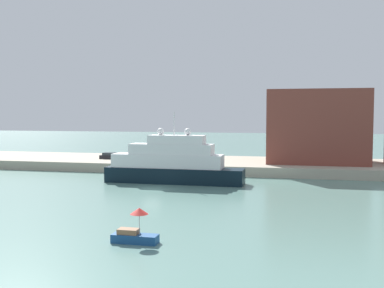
% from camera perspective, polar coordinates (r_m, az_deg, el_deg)
% --- Properties ---
extents(ground, '(400.00, 400.00, 0.00)m').
position_cam_1_polar(ground, '(68.32, -4.97, -5.54)').
color(ground, slate).
extents(quay_dock, '(110.00, 20.56, 1.75)m').
position_cam_1_polar(quay_dock, '(93.30, 0.09, -2.48)').
color(quay_dock, '#ADA38E').
rests_on(quay_dock, ground).
extents(large_yacht, '(22.14, 4.09, 11.29)m').
position_cam_1_polar(large_yacht, '(73.81, -2.47, -2.45)').
color(large_yacht, black).
rests_on(large_yacht, ground).
extents(small_motorboat, '(3.98, 1.56, 3.05)m').
position_cam_1_polar(small_motorboat, '(40.57, -7.00, -10.60)').
color(small_motorboat, navy).
rests_on(small_motorboat, ground).
extents(harbor_building, '(18.21, 13.94, 13.66)m').
position_cam_1_polar(harbor_building, '(91.68, 15.09, 2.11)').
color(harbor_building, brown).
rests_on(harbor_building, quay_dock).
extents(parked_car, '(4.06, 1.88, 1.26)m').
position_cam_1_polar(parked_car, '(96.72, -10.02, -1.47)').
color(parked_car, black).
rests_on(parked_car, quay_dock).
extents(person_figure, '(0.36, 0.36, 1.73)m').
position_cam_1_polar(person_figure, '(89.89, -9.38, -1.70)').
color(person_figure, maroon).
rests_on(person_figure, quay_dock).
extents(mooring_bollard, '(0.50, 0.50, 0.74)m').
position_cam_1_polar(mooring_bollard, '(82.95, 2.17, -2.40)').
color(mooring_bollard, black).
rests_on(mooring_bollard, quay_dock).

